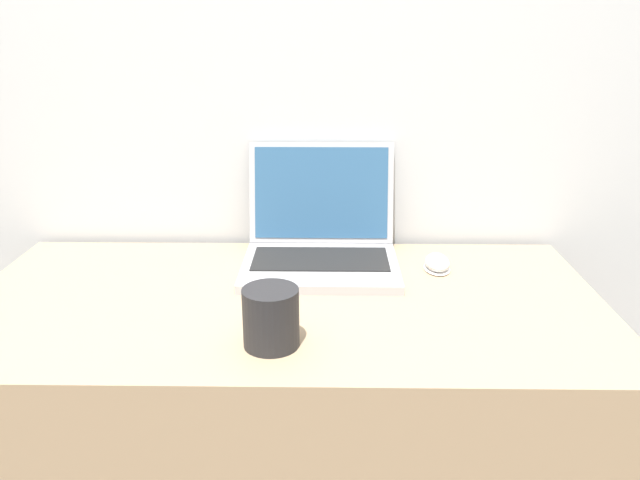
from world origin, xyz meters
TOP-DOWN VIEW (x-y plane):
  - wall_back at (0.00, 0.67)m, footprint 7.00×0.04m
  - desk at (0.00, 0.32)m, footprint 1.26×0.63m
  - laptop at (0.07, 0.51)m, footprint 0.34×0.32m
  - drink_cup at (-0.01, 0.13)m, footprint 0.10×0.10m
  - computer_mouse at (0.33, 0.47)m, footprint 0.06×0.09m

SIDE VIEW (x-z plane):
  - desk at x=0.00m, z-range 0.00..0.78m
  - computer_mouse at x=0.33m, z-range 0.77..0.81m
  - drink_cup at x=-0.01m, z-range 0.78..0.88m
  - laptop at x=0.07m, z-range 0.71..0.96m
  - wall_back at x=0.00m, z-range 0.00..2.50m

